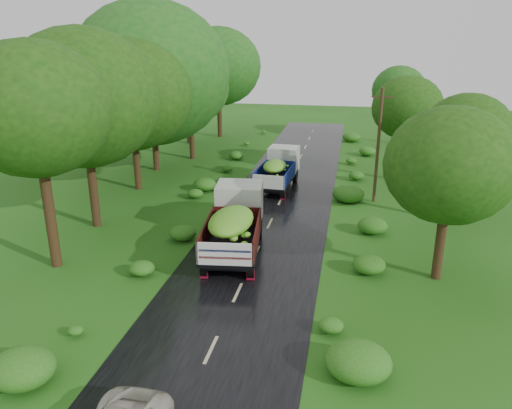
# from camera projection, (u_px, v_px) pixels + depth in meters

# --- Properties ---
(ground) EXTENTS (120.00, 120.00, 0.00)m
(ground) POSITION_uv_depth(u_px,v_px,m) (211.00, 350.00, 16.94)
(ground) COLOR #204E10
(ground) RESTS_ON ground
(road) EXTENTS (6.50, 80.00, 0.02)m
(road) POSITION_uv_depth(u_px,v_px,m) (243.00, 281.00, 21.57)
(road) COLOR black
(road) RESTS_ON ground
(road_lines) EXTENTS (0.12, 69.60, 0.00)m
(road_lines) POSITION_uv_depth(u_px,v_px,m) (248.00, 271.00, 22.49)
(road_lines) COLOR #BFB78C
(road_lines) RESTS_ON road
(truck_near) EXTENTS (3.14, 6.98, 2.84)m
(truck_near) POSITION_uv_depth(u_px,v_px,m) (235.00, 220.00, 24.08)
(truck_near) COLOR black
(truck_near) RESTS_ON ground
(truck_far) EXTENTS (2.42, 5.99, 2.47)m
(truck_far) POSITION_uv_depth(u_px,v_px,m) (279.00, 168.00, 34.12)
(truck_far) COLOR black
(truck_far) RESTS_ON ground
(utility_pole) EXTENTS (1.24, 0.21, 7.09)m
(utility_pole) POSITION_uv_depth(u_px,v_px,m) (378.00, 145.00, 30.53)
(utility_pole) COLOR #382616
(utility_pole) RESTS_ON ground
(trees_left) EXTENTS (6.17, 34.20, 9.50)m
(trees_left) POSITION_uv_depth(u_px,v_px,m) (159.00, 82.00, 36.42)
(trees_left) COLOR black
(trees_left) RESTS_ON ground
(trees_right) EXTENTS (5.53, 31.63, 6.65)m
(trees_right) POSITION_uv_depth(u_px,v_px,m) (424.00, 118.00, 31.75)
(trees_right) COLOR black
(trees_right) RESTS_ON ground
(shrubs) EXTENTS (11.90, 44.00, 0.70)m
(shrubs) POSITION_uv_depth(u_px,v_px,m) (275.00, 206.00, 29.80)
(shrubs) COLOR #1C6417
(shrubs) RESTS_ON ground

